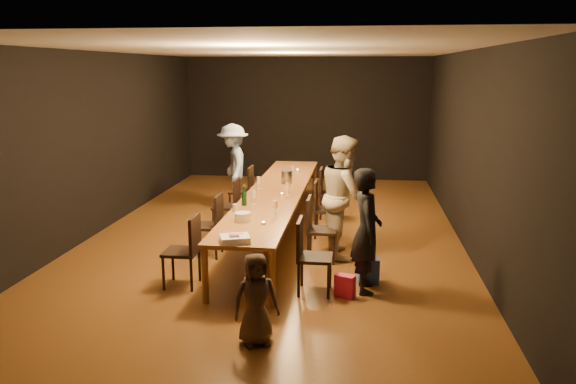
# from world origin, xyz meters

# --- Properties ---
(ground) EXTENTS (10.00, 10.00, 0.00)m
(ground) POSITION_xyz_m (0.00, 0.00, 0.00)
(ground) COLOR #402710
(ground) RESTS_ON ground
(room_shell) EXTENTS (6.04, 10.04, 3.02)m
(room_shell) POSITION_xyz_m (0.00, 0.00, 2.08)
(room_shell) COLOR black
(room_shell) RESTS_ON ground
(table) EXTENTS (0.90, 6.00, 0.75)m
(table) POSITION_xyz_m (0.00, 0.00, 0.70)
(table) COLOR brown
(table) RESTS_ON ground
(chair_right_0) EXTENTS (0.42, 0.42, 0.93)m
(chair_right_0) POSITION_xyz_m (0.85, -2.40, 0.47)
(chair_right_0) COLOR black
(chair_right_0) RESTS_ON ground
(chair_right_1) EXTENTS (0.42, 0.42, 0.93)m
(chair_right_1) POSITION_xyz_m (0.85, -1.20, 0.47)
(chair_right_1) COLOR black
(chair_right_1) RESTS_ON ground
(chair_right_2) EXTENTS (0.42, 0.42, 0.93)m
(chair_right_2) POSITION_xyz_m (0.85, 0.00, 0.47)
(chair_right_2) COLOR black
(chair_right_2) RESTS_ON ground
(chair_right_3) EXTENTS (0.42, 0.42, 0.93)m
(chair_right_3) POSITION_xyz_m (0.85, 1.20, 0.47)
(chair_right_3) COLOR black
(chair_right_3) RESTS_ON ground
(chair_left_0) EXTENTS (0.42, 0.42, 0.93)m
(chair_left_0) POSITION_xyz_m (-0.85, -2.40, 0.47)
(chair_left_0) COLOR black
(chair_left_0) RESTS_ON ground
(chair_left_1) EXTENTS (0.42, 0.42, 0.93)m
(chair_left_1) POSITION_xyz_m (-0.85, -1.20, 0.47)
(chair_left_1) COLOR black
(chair_left_1) RESTS_ON ground
(chair_left_2) EXTENTS (0.42, 0.42, 0.93)m
(chair_left_2) POSITION_xyz_m (-0.85, 0.00, 0.47)
(chair_left_2) COLOR black
(chair_left_2) RESTS_ON ground
(chair_left_3) EXTENTS (0.42, 0.42, 0.93)m
(chair_left_3) POSITION_xyz_m (-0.85, 1.20, 0.47)
(chair_left_3) COLOR black
(chair_left_3) RESTS_ON ground
(woman_birthday) EXTENTS (0.43, 0.60, 1.56)m
(woman_birthday) POSITION_xyz_m (1.47, -2.26, 0.78)
(woman_birthday) COLOR black
(woman_birthday) RESTS_ON ground
(woman_tan) EXTENTS (0.80, 0.96, 1.78)m
(woman_tan) POSITION_xyz_m (1.15, -0.89, 0.89)
(woman_tan) COLOR beige
(woman_tan) RESTS_ON ground
(man_blue) EXTENTS (0.92, 1.21, 1.65)m
(man_blue) POSITION_xyz_m (-1.15, 1.88, 0.83)
(man_blue) COLOR #8EA8DC
(man_blue) RESTS_ON ground
(child) EXTENTS (0.55, 0.47, 0.95)m
(child) POSITION_xyz_m (0.38, -3.79, 0.47)
(child) COLOR #443326
(child) RESTS_ON ground
(gift_bag_red) EXTENTS (0.27, 0.21, 0.28)m
(gift_bag_red) POSITION_xyz_m (1.23, -2.50, 0.14)
(gift_bag_red) COLOR #DF2155
(gift_bag_red) RESTS_ON ground
(gift_bag_blue) EXTENTS (0.29, 0.22, 0.33)m
(gift_bag_blue) POSITION_xyz_m (1.51, -2.00, 0.16)
(gift_bag_blue) COLOR #2A50B6
(gift_bag_blue) RESTS_ON ground
(birthday_cake) EXTENTS (0.40, 0.36, 0.08)m
(birthday_cake) POSITION_xyz_m (-0.05, -2.83, 0.79)
(birthday_cake) COLOR white
(birthday_cake) RESTS_ON table
(plate_stack) EXTENTS (0.25, 0.25, 0.12)m
(plate_stack) POSITION_xyz_m (-0.15, -1.93, 0.81)
(plate_stack) COLOR white
(plate_stack) RESTS_ON table
(champagne_bottle) EXTENTS (0.10, 0.10, 0.32)m
(champagne_bottle) POSITION_xyz_m (-0.31, -1.06, 0.91)
(champagne_bottle) COLOR black
(champagne_bottle) RESTS_ON table
(ice_bucket) EXTENTS (0.24, 0.24, 0.21)m
(ice_bucket) POSITION_xyz_m (0.09, 0.68, 0.86)
(ice_bucket) COLOR #AAAAAF
(ice_bucket) RESTS_ON table
(wineglass_0) EXTENTS (0.06, 0.06, 0.21)m
(wineglass_0) POSITION_xyz_m (-0.27, -1.84, 0.85)
(wineglass_0) COLOR beige
(wineglass_0) RESTS_ON table
(wineglass_1) EXTENTS (0.06, 0.06, 0.21)m
(wineglass_1) POSITION_xyz_m (0.23, -1.56, 0.85)
(wineglass_1) COLOR beige
(wineglass_1) RESTS_ON table
(wineglass_2) EXTENTS (0.06, 0.06, 0.21)m
(wineglass_2) POSITION_xyz_m (-0.18, -0.98, 0.85)
(wineglass_2) COLOR silver
(wineglass_2) RESTS_ON table
(wineglass_3) EXTENTS (0.06, 0.06, 0.21)m
(wineglass_3) POSITION_xyz_m (0.24, -0.34, 0.85)
(wineglass_3) COLOR beige
(wineglass_3) RESTS_ON table
(wineglass_4) EXTENTS (0.06, 0.06, 0.21)m
(wineglass_4) POSITION_xyz_m (-0.31, 0.11, 0.85)
(wineglass_4) COLOR silver
(wineglass_4) RESTS_ON table
(wineglass_5) EXTENTS (0.06, 0.06, 0.21)m
(wineglass_5) POSITION_xyz_m (0.13, 1.23, 0.85)
(wineglass_5) COLOR silver
(wineglass_5) RESTS_ON table
(tealight_near) EXTENTS (0.05, 0.05, 0.03)m
(tealight_near) POSITION_xyz_m (0.15, -2.05, 0.77)
(tealight_near) COLOR #B2B7B2
(tealight_near) RESTS_ON table
(tealight_mid) EXTENTS (0.05, 0.05, 0.03)m
(tealight_mid) POSITION_xyz_m (0.15, -0.34, 0.77)
(tealight_mid) COLOR #B2B7B2
(tealight_mid) RESTS_ON table
(tealight_far) EXTENTS (0.05, 0.05, 0.03)m
(tealight_far) POSITION_xyz_m (0.15, 1.82, 0.77)
(tealight_far) COLOR #B2B7B2
(tealight_far) RESTS_ON table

